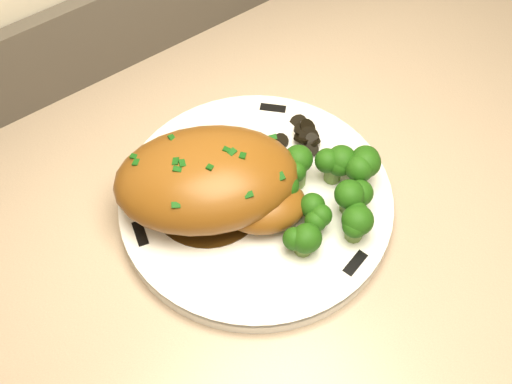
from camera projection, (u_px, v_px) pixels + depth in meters
plate at (256, 202)px, 0.72m from camera, size 0.35×0.35×0.02m
rim_accent_0 at (273, 108)px, 0.78m from camera, size 0.03×0.03×0.00m
rim_accent_1 at (140, 233)px, 0.68m from camera, size 0.02×0.03×0.00m
rim_accent_2 at (355, 263)px, 0.66m from camera, size 0.03×0.02×0.00m
gravy_pool at (209, 199)px, 0.71m from camera, size 0.13×0.13×0.00m
chicken_breast at (213, 182)px, 0.68m from camera, size 0.24×0.21×0.08m
mushroom_pile at (281, 148)px, 0.74m from camera, size 0.10×0.07×0.03m
broccoli_florets at (325, 196)px, 0.68m from camera, size 0.13×0.12×0.04m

